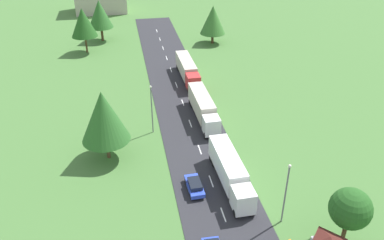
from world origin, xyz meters
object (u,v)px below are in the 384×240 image
Objects in this scene: lamppost_second at (152,107)px; tree_elm at (83,22)px; truck_lead at (230,170)px; lamppost_lead at (286,191)px; tree_oak at (213,20)px; car_second at (195,185)px; tree_birch at (100,14)px; truck_third at (187,69)px; truck_second at (203,107)px; tree_pine at (104,116)px; tree_maple at (350,209)px.

lamppost_second is 0.78× the size of tree_elm.
lamppost_lead is (4.08, -7.47, 2.29)m from truck_lead.
truck_lead is 1.37× the size of tree_oak.
tree_elm is (-30.21, -0.72, 1.20)m from tree_oak.
car_second is 11.79m from lamppost_lead.
tree_birch is at bearing 165.22° from tree_oak.
truck_third is 20.83m from lamppost_second.
tree_elm reaches higher than truck_second.
car_second is at bearing -174.99° from truck_lead.
tree_pine reaches higher than truck_lead.
lamppost_second is at bearing 124.82° from tree_maple.
lamppost_lead is at bearing -39.10° from car_second.
car_second is 15.20m from tree_pine.
lamppost_lead is 0.87× the size of tree_oak.
truck_lead reaches higher than truck_third.
tree_oak reaches higher than tree_maple.
tree_birch reaches higher than tree_oak.
tree_pine reaches higher than lamppost_lead.
tree_maple is at bearing -90.67° from tree_oak.
tree_oak is 27.61m from tree_birch.
car_second is 0.47× the size of tree_oak.
car_second is 18.19m from tree_maple.
tree_elm is at bearing 106.09° from car_second.
truck_second is at bearing 98.92° from lamppost_lead.
car_second is at bearing 140.90° from lamppost_lead.
tree_elm is (-15.30, 53.03, 6.24)m from car_second.
truck_lead is 1.58× the size of lamppost_second.
truck_second reaches higher than truck_lead.
truck_second is 1.96× the size of tree_maple.
tree_maple is at bearing -71.84° from truck_second.
truck_second is at bearing 28.49° from tree_pine.
car_second is at bearing -73.91° from tree_elm.
tree_birch is 76.22m from tree_maple.
lamppost_second is (-8.54, -2.76, 2.26)m from truck_second.
lamppost_lead is at bearing -61.37° from truck_lead.
lamppost_second is (-8.33, 14.44, 2.28)m from truck_lead.
truck_second is 30.02m from tree_maple.
truck_lead is at bearing -69.27° from tree_elm.
tree_pine is (1.25, -51.52, -0.04)m from tree_birch.
lamppost_lead is (8.70, -7.07, 3.67)m from car_second.
tree_pine reaches higher than tree_birch.
tree_elm is at bearing -114.40° from tree_birch.
lamppost_second is at bearing 119.53° from lamppost_lead.
truck_second is at bearing 108.16° from tree_maple.
tree_elm is at bearing 119.60° from truck_second.
tree_pine is (-25.43, -44.48, 0.83)m from tree_oak.
truck_lead is 54.45m from tree_oak.
lamppost_second is 39.99m from tree_elm.
lamppost_lead is at bearing -84.90° from truck_third.
tree_elm reaches higher than tree_oak.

